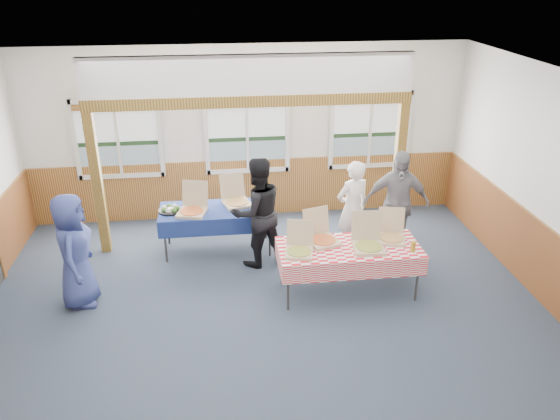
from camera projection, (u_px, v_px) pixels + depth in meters
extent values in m
plane|color=#27303F|center=(267.00, 320.00, 7.47)|extent=(8.00, 8.00, 0.00)
plane|color=white|center=(264.00, 86.00, 6.14)|extent=(8.00, 8.00, 0.00)
plane|color=silver|center=(247.00, 134.00, 9.97)|extent=(8.00, 0.00, 8.00)
cube|color=brown|center=(248.00, 188.00, 10.38)|extent=(7.98, 0.05, 1.10)
cube|color=brown|center=(547.00, 267.00, 7.68)|extent=(0.05, 6.98, 1.10)
cube|color=silver|center=(122.00, 176.00, 9.95)|extent=(1.52, 0.05, 0.08)
cube|color=silver|center=(113.00, 101.00, 9.37)|extent=(1.52, 0.05, 0.08)
cube|color=silver|center=(75.00, 141.00, 9.58)|extent=(0.08, 0.05, 1.46)
cube|color=silver|center=(160.00, 138.00, 9.74)|extent=(0.08, 0.05, 1.46)
cube|color=silver|center=(118.00, 139.00, 9.66)|extent=(0.05, 0.05, 1.30)
cube|color=slate|center=(121.00, 159.00, 9.86)|extent=(1.40, 0.02, 0.52)
cube|color=#193219|center=(119.00, 144.00, 9.73)|extent=(1.40, 0.02, 0.08)
cube|color=silver|center=(116.00, 122.00, 9.57)|extent=(1.40, 0.02, 0.70)
cube|color=brown|center=(113.00, 107.00, 9.40)|extent=(1.40, 0.07, 0.10)
cube|color=silver|center=(248.00, 170.00, 10.20)|extent=(1.52, 0.05, 0.08)
cube|color=silver|center=(246.00, 97.00, 9.63)|extent=(1.52, 0.05, 0.08)
cube|color=silver|center=(206.00, 136.00, 9.83)|extent=(0.08, 0.05, 1.46)
cube|color=silver|center=(287.00, 133.00, 9.99)|extent=(0.08, 0.05, 1.46)
cube|color=silver|center=(247.00, 135.00, 9.91)|extent=(0.05, 0.05, 1.30)
cube|color=slate|center=(248.00, 154.00, 10.11)|extent=(1.40, 0.02, 0.52)
cube|color=#193219|center=(247.00, 139.00, 9.99)|extent=(1.40, 0.02, 0.08)
cube|color=silver|center=(247.00, 118.00, 9.82)|extent=(1.40, 0.02, 0.70)
cube|color=brown|center=(246.00, 103.00, 9.65)|extent=(1.40, 0.07, 0.10)
cube|color=silver|center=(368.00, 165.00, 10.45)|extent=(1.52, 0.05, 0.08)
cube|color=silver|center=(373.00, 94.00, 9.88)|extent=(1.52, 0.05, 0.08)
cube|color=silver|center=(331.00, 132.00, 10.08)|extent=(0.08, 0.05, 1.46)
cube|color=silver|center=(409.00, 129.00, 10.25)|extent=(0.08, 0.05, 1.46)
cube|color=silver|center=(370.00, 130.00, 10.17)|extent=(0.05, 0.05, 1.30)
cube|color=slate|center=(368.00, 150.00, 10.36)|extent=(1.40, 0.02, 0.52)
cube|color=#193219|center=(369.00, 135.00, 10.24)|extent=(1.40, 0.02, 0.08)
cube|color=silver|center=(371.00, 114.00, 10.08)|extent=(1.40, 0.02, 0.70)
cube|color=brown|center=(373.00, 99.00, 9.90)|extent=(1.40, 0.07, 0.10)
cube|color=#583813|center=(98.00, 185.00, 8.78)|extent=(0.15, 0.15, 2.40)
cube|color=#583813|center=(398.00, 171.00, 9.32)|extent=(0.15, 0.15, 2.40)
cube|color=#583813|center=(251.00, 101.00, 8.51)|extent=(5.15, 0.18, 0.18)
cylinder|color=#2F2F2F|center=(165.00, 242.00, 8.77)|extent=(0.04, 0.04, 0.73)
cylinder|color=#2F2F2F|center=(168.00, 225.00, 9.34)|extent=(0.04, 0.04, 0.73)
cylinder|color=#2F2F2F|center=(270.00, 236.00, 8.95)|extent=(0.04, 0.04, 0.73)
cylinder|color=#2F2F2F|center=(266.00, 219.00, 9.53)|extent=(0.04, 0.04, 0.73)
cube|color=#2F2F2F|center=(217.00, 210.00, 8.99)|extent=(1.95, 1.21, 0.03)
cube|color=navy|center=(217.00, 209.00, 8.99)|extent=(2.02, 1.28, 0.01)
cube|color=navy|center=(217.00, 228.00, 8.68)|extent=(1.81, 0.50, 0.28)
cube|color=navy|center=(217.00, 207.00, 9.41)|extent=(1.81, 0.50, 0.28)
cylinder|color=#2F2F2F|center=(288.00, 287.00, 7.54)|extent=(0.04, 0.04, 0.73)
cylinder|color=#2F2F2F|center=(282.00, 262.00, 8.18)|extent=(0.04, 0.04, 0.73)
cylinder|color=#2F2F2F|center=(417.00, 279.00, 7.75)|extent=(0.04, 0.04, 0.73)
cylinder|color=#2F2F2F|center=(401.00, 255.00, 8.38)|extent=(0.04, 0.04, 0.73)
cube|color=#2F2F2F|center=(349.00, 248.00, 7.81)|extent=(2.11, 1.24, 0.03)
cube|color=red|center=(349.00, 247.00, 7.80)|extent=(2.18, 1.31, 0.01)
cube|color=red|center=(356.00, 271.00, 7.46)|extent=(1.99, 0.46, 0.28)
cube|color=red|center=(342.00, 241.00, 8.26)|extent=(1.99, 0.46, 0.28)
cube|color=#C7B485|center=(192.00, 213.00, 8.79)|extent=(0.52, 0.52, 0.05)
cylinder|color=orange|center=(192.00, 211.00, 8.78)|extent=(0.45, 0.45, 0.01)
cube|color=#C7B485|center=(195.00, 193.00, 8.93)|extent=(0.44, 0.20, 0.42)
cube|color=#C7B485|center=(237.00, 204.00, 9.12)|extent=(0.52, 0.52, 0.05)
cylinder|color=tan|center=(237.00, 202.00, 9.11)|extent=(0.45, 0.45, 0.01)
cube|color=#C7B485|center=(232.00, 186.00, 9.24)|extent=(0.43, 0.21, 0.41)
cube|color=#C7B485|center=(299.00, 253.00, 7.58)|extent=(0.45, 0.45, 0.04)
cylinder|color=gold|center=(299.00, 251.00, 7.57)|extent=(0.39, 0.39, 0.01)
cube|color=#C7B485|center=(300.00, 232.00, 7.70)|extent=(0.39, 0.17, 0.37)
cube|color=#C7B485|center=(323.00, 242.00, 7.89)|extent=(0.51, 0.51, 0.05)
cylinder|color=orange|center=(323.00, 240.00, 7.87)|extent=(0.44, 0.44, 0.01)
cube|color=#C7B485|center=(316.00, 221.00, 8.00)|extent=(0.42, 0.21, 0.40)
cube|color=#C7B485|center=(369.00, 248.00, 7.71)|extent=(0.46, 0.46, 0.05)
cylinder|color=gold|center=(369.00, 246.00, 7.70)|extent=(0.40, 0.40, 0.01)
cube|color=#C7B485|center=(366.00, 225.00, 7.85)|extent=(0.43, 0.13, 0.42)
cube|color=#C7B485|center=(391.00, 239.00, 7.95)|extent=(0.46, 0.46, 0.04)
cylinder|color=tan|center=(391.00, 238.00, 7.94)|extent=(0.40, 0.40, 0.01)
cube|color=#C7B485|center=(391.00, 220.00, 8.07)|extent=(0.39, 0.18, 0.38)
cylinder|color=black|center=(170.00, 210.00, 8.90)|extent=(0.39, 0.39, 0.03)
cylinder|color=white|center=(170.00, 209.00, 8.89)|extent=(0.09, 0.09, 0.04)
sphere|color=#3B6D29|center=(177.00, 208.00, 8.89)|extent=(0.09, 0.09, 0.09)
sphere|color=beige|center=(175.00, 206.00, 8.97)|extent=(0.09, 0.09, 0.09)
sphere|color=#3B6D29|center=(169.00, 206.00, 8.97)|extent=(0.09, 0.09, 0.09)
sphere|color=beige|center=(164.00, 208.00, 8.91)|extent=(0.09, 0.09, 0.09)
sphere|color=#3B6D29|center=(164.00, 210.00, 8.83)|extent=(0.09, 0.09, 0.09)
sphere|color=beige|center=(168.00, 211.00, 8.79)|extent=(0.09, 0.09, 0.09)
sphere|color=#3B6D29|center=(174.00, 211.00, 8.81)|extent=(0.09, 0.09, 0.09)
cylinder|color=#A07C1A|center=(413.00, 247.00, 7.64)|extent=(0.07, 0.07, 0.15)
imported|color=white|center=(352.00, 209.00, 8.84)|extent=(0.70, 0.57, 1.64)
imported|color=black|center=(257.00, 212.00, 8.53)|extent=(1.05, 0.93, 1.80)
imported|color=navy|center=(74.00, 251.00, 7.52)|extent=(0.55, 0.83, 1.67)
imported|color=gray|center=(397.00, 204.00, 8.84)|extent=(1.12, 0.64, 1.79)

